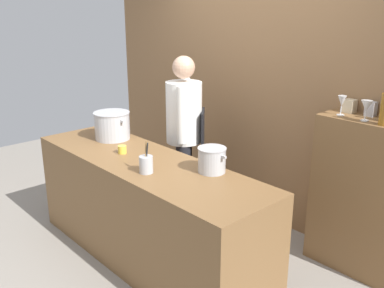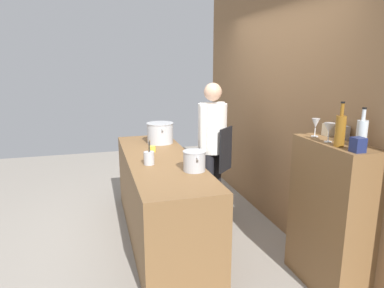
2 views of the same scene
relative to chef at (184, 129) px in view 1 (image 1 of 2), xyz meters
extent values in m
plane|color=gray|center=(0.31, -0.70, -0.96)|extent=(8.00, 8.00, 0.00)
cube|color=olive|center=(0.31, 0.70, 0.54)|extent=(4.40, 0.10, 3.00)
cube|color=brown|center=(0.31, -0.70, -0.51)|extent=(2.38, 0.70, 0.90)
cube|color=brown|center=(1.57, 0.49, -0.33)|extent=(0.76, 0.32, 1.28)
cylinder|color=black|center=(0.07, -0.08, -0.54)|extent=(0.14, 0.14, 0.84)
cylinder|color=black|center=(-0.07, 0.07, -0.54)|extent=(0.14, 0.14, 0.84)
cylinder|color=white|center=(0.00, 0.00, 0.17)|extent=(0.34, 0.34, 0.58)
cube|color=black|center=(0.13, 0.12, -0.07)|extent=(0.22, 0.23, 0.52)
cylinder|color=white|center=(0.15, -0.16, 0.19)|extent=(0.09, 0.09, 0.52)
cylinder|color=white|center=(-0.15, 0.16, 0.19)|extent=(0.09, 0.09, 0.52)
sphere|color=tan|center=(0.00, 0.00, 0.59)|extent=(0.21, 0.21, 0.21)
cylinder|color=#B7BABF|center=(-0.38, -0.56, 0.06)|extent=(0.32, 0.32, 0.25)
cylinder|color=#B7BABF|center=(-0.38, -0.56, 0.19)|extent=(0.34, 0.34, 0.01)
cube|color=#B7BABF|center=(-0.56, -0.56, 0.14)|extent=(0.04, 0.02, 0.02)
cube|color=#B7BABF|center=(-0.20, -0.56, 0.14)|extent=(0.04, 0.02, 0.02)
cylinder|color=#B7BABF|center=(0.84, -0.47, 0.03)|extent=(0.21, 0.21, 0.18)
cylinder|color=#B7BABF|center=(0.84, -0.47, 0.12)|extent=(0.22, 0.22, 0.01)
cube|color=#B7BABF|center=(0.72, -0.47, 0.08)|extent=(0.04, 0.02, 0.02)
cube|color=#B7BABF|center=(0.97, -0.47, 0.08)|extent=(0.04, 0.02, 0.02)
cylinder|color=#B7BABF|center=(0.53, -0.85, 0.00)|extent=(0.10, 0.10, 0.13)
cylinder|color=olive|center=(0.52, -0.85, 0.07)|extent=(0.02, 0.04, 0.23)
cylinder|color=#262626|center=(0.53, -0.84, 0.07)|extent=(0.06, 0.02, 0.22)
cylinder|color=yellow|center=(0.03, -0.73, -0.03)|extent=(0.07, 0.07, 0.07)
cylinder|color=silver|center=(1.55, 0.42, 0.31)|extent=(0.06, 0.06, 0.01)
cylinder|color=silver|center=(1.55, 0.42, 0.35)|extent=(0.01, 0.01, 0.07)
cone|color=silver|center=(1.55, 0.42, 0.43)|extent=(0.08, 0.08, 0.08)
cylinder|color=silver|center=(1.34, 0.45, 0.31)|extent=(0.06, 0.06, 0.01)
cylinder|color=silver|center=(1.34, 0.45, 0.35)|extent=(0.01, 0.01, 0.07)
cone|color=silver|center=(1.34, 0.45, 0.42)|extent=(0.07, 0.07, 0.08)
cube|color=beige|center=(1.34, 0.59, 0.36)|extent=(0.09, 0.09, 0.10)
cube|color=#B2B2B7|center=(1.51, 0.59, 0.37)|extent=(0.07, 0.07, 0.11)
camera|label=1|loc=(2.98, -2.63, 1.14)|focal=40.47mm
camera|label=2|loc=(3.87, -1.35, 0.93)|focal=32.88mm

